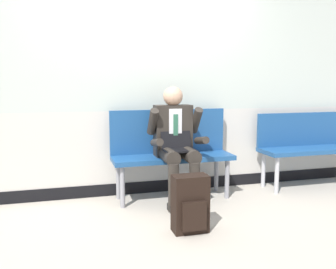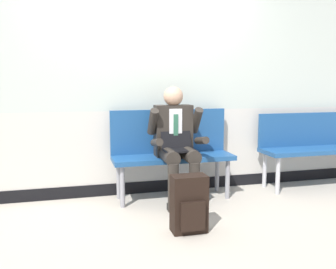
# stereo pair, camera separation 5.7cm
# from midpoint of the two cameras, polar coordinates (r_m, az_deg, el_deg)

# --- Properties ---
(ground_plane) EXTENTS (18.00, 18.00, 0.00)m
(ground_plane) POSITION_cam_midpoint_polar(r_m,az_deg,el_deg) (3.87, -1.72, -11.29)
(ground_plane) COLOR #B2A899
(station_wall) EXTENTS (5.24, 0.14, 3.08)m
(station_wall) POSITION_cam_midpoint_polar(r_m,az_deg,el_deg) (4.27, -3.90, 11.38)
(station_wall) COLOR beige
(station_wall) RESTS_ON ground
(bench_with_person) EXTENTS (1.32, 0.42, 0.98)m
(bench_with_person) POSITION_cam_midpoint_polar(r_m,az_deg,el_deg) (4.12, 0.04, -1.97)
(bench_with_person) COLOR navy
(bench_with_person) RESTS_ON ground
(bench_empty) EXTENTS (1.30, 0.42, 0.90)m
(bench_empty) POSITION_cam_midpoint_polar(r_m,az_deg,el_deg) (4.91, 20.49, -1.19)
(bench_empty) COLOR navy
(bench_empty) RESTS_ON ground
(person_seated) EXTENTS (0.57, 0.70, 1.24)m
(person_seated) POSITION_cam_midpoint_polar(r_m,az_deg,el_deg) (3.91, 0.86, -1.09)
(person_seated) COLOR #2D2823
(person_seated) RESTS_ON ground
(backpack) EXTENTS (0.30, 0.21, 0.50)m
(backpack) POSITION_cam_midpoint_polar(r_m,az_deg,el_deg) (3.24, 2.95, -10.68)
(backpack) COLOR black
(backpack) RESTS_ON ground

